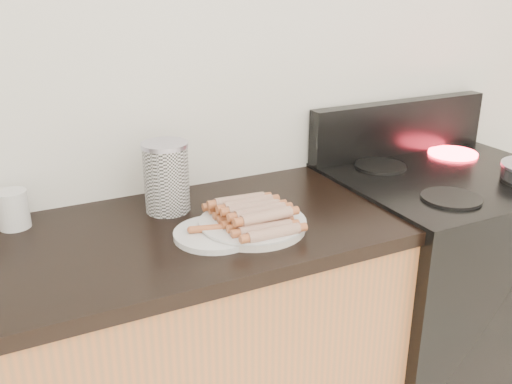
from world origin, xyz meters
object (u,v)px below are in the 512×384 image
main_plate (253,225)px  canister (166,177)px  stove (437,291)px  side_plate (215,234)px  mug (13,209)px

main_plate → canister: size_ratio=1.40×
stove → side_plate: bearing=-175.7°
canister → mug: size_ratio=1.96×
side_plate → canister: canister is taller
side_plate → canister: bearing=103.4°
side_plate → canister: size_ratio=1.07×
stove → main_plate: 0.91m
main_plate → canister: 0.29m
main_plate → mug: mug is taller
canister → stove: bearing=-9.5°
main_plate → mug: 0.65m
main_plate → canister: bearing=126.1°
main_plate → side_plate: bearing=-179.4°
stove → main_plate: size_ratio=3.15×
stove → main_plate: (-0.79, -0.07, 0.45)m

